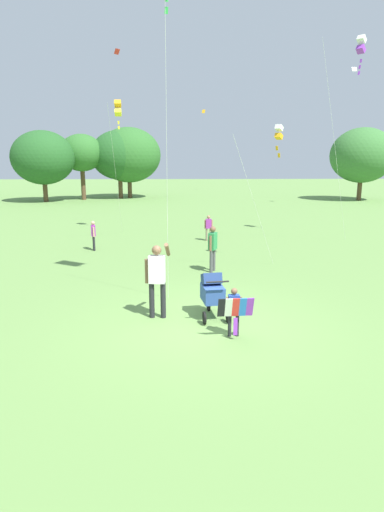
{
  "coord_description": "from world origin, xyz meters",
  "views": [
    {
      "loc": [
        -0.57,
        -8.65,
        3.53
      ],
      "look_at": [
        -0.27,
        0.94,
        1.3
      ],
      "focal_mm": 30.31,
      "sensor_mm": 36.0,
      "label": 1
    }
  ],
  "objects_px": {
    "child_with_butterfly_kite": "(234,308)",
    "person_adult_flyer": "(157,275)",
    "kite_green_novelty": "(278,134)",
    "person_red_shirt": "(213,245)",
    "kite_orange_delta": "(118,109)",
    "person_sitting_far": "(93,233)",
    "stroller": "(212,291)",
    "kite_blue_high": "(361,46)",
    "person_couple_left": "(209,226)"
  },
  "relations": [
    {
      "from": "person_adult_flyer",
      "to": "kite_blue_high",
      "type": "xyz_separation_m",
      "value": [
        7.66,
        8.98,
        6.72
      ]
    },
    {
      "from": "kite_green_novelty",
      "to": "kite_blue_high",
      "type": "height_order",
      "value": "kite_blue_high"
    },
    {
      "from": "kite_orange_delta",
      "to": "kite_green_novelty",
      "type": "height_order",
      "value": "kite_orange_delta"
    },
    {
      "from": "kite_blue_high",
      "to": "person_couple_left",
      "type": "xyz_separation_m",
      "value": [
        -5.92,
        -0.06,
        -7.07
      ]
    },
    {
      "from": "child_with_butterfly_kite",
      "to": "person_adult_flyer",
      "type": "height_order",
      "value": "person_adult_flyer"
    },
    {
      "from": "stroller",
      "to": "kite_blue_high",
      "type": "xyz_separation_m",
      "value": [
        6.45,
        8.99,
        7.11
      ]
    },
    {
      "from": "kite_orange_delta",
      "to": "child_with_butterfly_kite",
      "type": "bearing_deg",
      "value": -72.93
    },
    {
      "from": "person_adult_flyer",
      "to": "person_red_shirt",
      "type": "distance_m",
      "value": 4.18
    },
    {
      "from": "child_with_butterfly_kite",
      "to": "kite_orange_delta",
      "type": "xyz_separation_m",
      "value": [
        -3.76,
        12.23,
        4.96
      ]
    },
    {
      "from": "kite_green_novelty",
      "to": "person_couple_left",
      "type": "distance_m",
      "value": 5.75
    },
    {
      "from": "kite_blue_high",
      "to": "person_red_shirt",
      "type": "height_order",
      "value": "kite_blue_high"
    },
    {
      "from": "child_with_butterfly_kite",
      "to": "kite_green_novelty",
      "type": "distance_m",
      "value": 7.22
    },
    {
      "from": "stroller",
      "to": "kite_orange_delta",
      "type": "distance_m",
      "value": 12.65
    },
    {
      "from": "person_adult_flyer",
      "to": "person_red_shirt",
      "type": "bearing_deg",
      "value": 68.61
    },
    {
      "from": "stroller",
      "to": "person_red_shirt",
      "type": "distance_m",
      "value": 3.92
    },
    {
      "from": "kite_orange_delta",
      "to": "person_adult_flyer",
      "type": "bearing_deg",
      "value": -78.84
    },
    {
      "from": "person_red_shirt",
      "to": "person_sitting_far",
      "type": "height_order",
      "value": "person_red_shirt"
    },
    {
      "from": "person_adult_flyer",
      "to": "kite_green_novelty",
      "type": "bearing_deg",
      "value": 53.0
    },
    {
      "from": "person_sitting_far",
      "to": "kite_blue_high",
      "type": "bearing_deg",
      "value": 9.98
    },
    {
      "from": "kite_orange_delta",
      "to": "kite_blue_high",
      "type": "relative_size",
      "value": 0.73
    },
    {
      "from": "kite_orange_delta",
      "to": "kite_green_novelty",
      "type": "xyz_separation_m",
      "value": [
        5.81,
        -6.31,
        -1.37
      ]
    },
    {
      "from": "person_red_shirt",
      "to": "person_sitting_far",
      "type": "xyz_separation_m",
      "value": [
        -4.29,
        3.25,
        -0.18
      ]
    },
    {
      "from": "kite_blue_high",
      "to": "person_sitting_far",
      "type": "height_order",
      "value": "kite_blue_high"
    },
    {
      "from": "kite_blue_high",
      "to": "person_red_shirt",
      "type": "xyz_separation_m",
      "value": [
        -6.14,
        -5.09,
        -6.87
      ]
    },
    {
      "from": "kite_orange_delta",
      "to": "person_red_shirt",
      "type": "distance_m",
      "value": 9.39
    },
    {
      "from": "person_red_shirt",
      "to": "child_with_butterfly_kite",
      "type": "bearing_deg",
      "value": -89.54
    },
    {
      "from": "kite_green_novelty",
      "to": "person_sitting_far",
      "type": "relative_size",
      "value": 3.97
    },
    {
      "from": "person_adult_flyer",
      "to": "kite_orange_delta",
      "type": "height_order",
      "value": "kite_orange_delta"
    },
    {
      "from": "person_adult_flyer",
      "to": "kite_green_novelty",
      "type": "height_order",
      "value": "kite_green_novelty"
    },
    {
      "from": "kite_green_novelty",
      "to": "person_red_shirt",
      "type": "distance_m",
      "value": 4.05
    },
    {
      "from": "child_with_butterfly_kite",
      "to": "kite_blue_high",
      "type": "relative_size",
      "value": 0.12
    },
    {
      "from": "kite_orange_delta",
      "to": "kite_blue_high",
      "type": "xyz_separation_m",
      "value": [
        9.86,
        -2.13,
        2.15
      ]
    },
    {
      "from": "person_adult_flyer",
      "to": "person_couple_left",
      "type": "height_order",
      "value": "person_adult_flyer"
    },
    {
      "from": "person_couple_left",
      "to": "child_with_butterfly_kite",
      "type": "bearing_deg",
      "value": -91.0
    },
    {
      "from": "stroller",
      "to": "person_red_shirt",
      "type": "bearing_deg",
      "value": 85.51
    },
    {
      "from": "child_with_butterfly_kite",
      "to": "person_adult_flyer",
      "type": "relative_size",
      "value": 0.59
    },
    {
      "from": "person_adult_flyer",
      "to": "kite_orange_delta",
      "type": "xyz_separation_m",
      "value": [
        -2.19,
        11.11,
        4.57
      ]
    },
    {
      "from": "person_sitting_far",
      "to": "person_couple_left",
      "type": "xyz_separation_m",
      "value": [
        4.51,
        1.77,
        -0.02
      ]
    },
    {
      "from": "kite_blue_high",
      "to": "person_couple_left",
      "type": "height_order",
      "value": "kite_blue_high"
    },
    {
      "from": "kite_orange_delta",
      "to": "person_sitting_far",
      "type": "distance_m",
      "value": 6.33
    },
    {
      "from": "kite_orange_delta",
      "to": "person_sitting_far",
      "type": "xyz_separation_m",
      "value": [
        -0.58,
        -3.97,
        -4.9
      ]
    },
    {
      "from": "kite_orange_delta",
      "to": "kite_blue_high",
      "type": "height_order",
      "value": "kite_blue_high"
    },
    {
      "from": "stroller",
      "to": "kite_blue_high",
      "type": "distance_m",
      "value": 13.15
    },
    {
      "from": "person_adult_flyer",
      "to": "stroller",
      "type": "distance_m",
      "value": 1.28
    },
    {
      "from": "kite_green_novelty",
      "to": "person_red_shirt",
      "type": "height_order",
      "value": "kite_green_novelty"
    },
    {
      "from": "child_with_butterfly_kite",
      "to": "kite_orange_delta",
      "type": "bearing_deg",
      "value": 107.07
    },
    {
      "from": "kite_orange_delta",
      "to": "person_sitting_far",
      "type": "relative_size",
      "value": 5.26
    },
    {
      "from": "stroller",
      "to": "kite_green_novelty",
      "type": "height_order",
      "value": "kite_green_novelty"
    },
    {
      "from": "child_with_butterfly_kite",
      "to": "person_couple_left",
      "type": "distance_m",
      "value": 10.04
    },
    {
      "from": "stroller",
      "to": "person_couple_left",
      "type": "relative_size",
      "value": 1.02
    }
  ]
}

